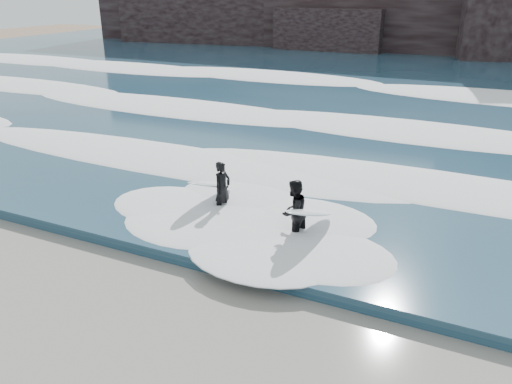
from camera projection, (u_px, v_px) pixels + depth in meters
ground at (54, 336)px, 9.03m from camera, size 120.00×120.00×0.00m
sea at (386, 79)px, 33.22m from camera, size 90.00×52.00×0.30m
foam_near at (261, 165)px, 16.40m from camera, size 60.00×3.20×0.20m
foam_mid at (326, 118)px, 22.25m from camera, size 60.00×4.00×0.24m
foam_far at (373, 84)px, 29.76m from camera, size 60.00×4.80×0.30m
surfer_left at (219, 188)px, 13.57m from camera, size 1.01×1.97×1.54m
surfer_right at (296, 212)px, 12.03m from camera, size 1.29×2.19×1.61m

